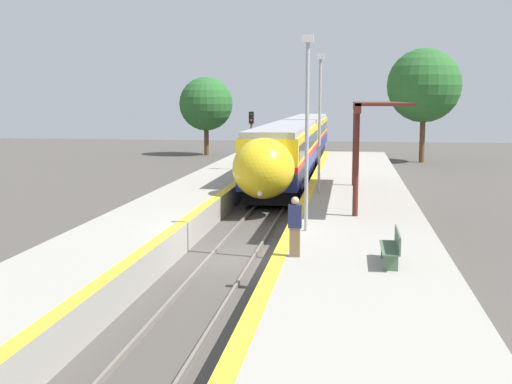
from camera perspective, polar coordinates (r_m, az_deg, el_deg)
ground_plane at (r=21.31m, az=-2.12°, el=-5.98°), size 120.00×120.00×0.00m
rail_left at (r=21.43m, az=-4.03°, el=-5.70°), size 0.08×90.00×0.15m
rail_right at (r=21.17m, az=-0.20°, el=-5.86°), size 0.08×90.00×0.15m
train at (r=46.69m, az=3.70°, el=4.45°), size 2.91×39.74×3.72m
platform_right at (r=20.85m, az=9.13°, el=-4.96°), size 4.80×64.00×1.02m
platform_left at (r=22.07m, az=-11.03°, el=-4.28°), size 3.47×64.00×1.02m
platform_bench at (r=16.90m, az=12.07°, el=-4.75°), size 0.44×1.74×0.89m
person_waiting at (r=17.32m, az=3.48°, el=-3.02°), size 0.36×0.22×1.64m
railway_signal at (r=38.32m, az=-0.41°, el=4.54°), size 0.28×0.28×4.50m
lamppost_near at (r=20.43m, az=4.56°, el=6.20°), size 0.36×0.20×6.20m
lamppost_mid at (r=28.88m, az=5.69°, el=6.79°), size 0.36×0.20×6.20m
station_canopy at (r=27.54m, az=10.11°, el=7.31°), size 2.02×11.45×4.10m
background_tree_left at (r=60.18m, az=-4.46°, el=7.81°), size 4.95×4.95×7.26m
background_tree_right at (r=55.00m, az=14.72°, el=9.14°), size 6.04×6.04×9.36m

